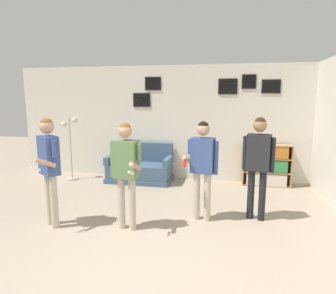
{
  "coord_description": "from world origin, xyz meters",
  "views": [
    {
      "loc": [
        1.14,
        -2.77,
        2.0
      ],
      "look_at": [
        0.13,
        2.12,
        1.14
      ],
      "focal_mm": 32.0,
      "sensor_mm": 36.0,
      "label": 1
    }
  ],
  "objects_px": {
    "bookshelf": "(267,165)",
    "person_player_foreground_center": "(126,165)",
    "floor_lamp": "(70,140)",
    "person_player_foreground_left": "(49,161)",
    "person_watcher_holding_cup": "(202,161)",
    "couch": "(140,168)",
    "drinking_cup": "(266,142)",
    "person_spectator_near_bookshelf": "(258,158)"
  },
  "relations": [
    {
      "from": "floor_lamp",
      "to": "drinking_cup",
      "type": "relative_size",
      "value": 13.28
    },
    {
      "from": "person_spectator_near_bookshelf",
      "to": "drinking_cup",
      "type": "xyz_separation_m",
      "value": [
        0.32,
        1.99,
        -0.03
      ]
    },
    {
      "from": "person_player_foreground_left",
      "to": "person_spectator_near_bookshelf",
      "type": "xyz_separation_m",
      "value": [
        3.1,
        0.91,
        -0.01
      ]
    },
    {
      "from": "bookshelf",
      "to": "person_player_foreground_left",
      "type": "bearing_deg",
      "value": -140.22
    },
    {
      "from": "person_player_foreground_left",
      "to": "person_watcher_holding_cup",
      "type": "relative_size",
      "value": 1.04
    },
    {
      "from": "couch",
      "to": "floor_lamp",
      "type": "distance_m",
      "value": 1.79
    },
    {
      "from": "person_player_foreground_center",
      "to": "person_spectator_near_bookshelf",
      "type": "xyz_separation_m",
      "value": [
        1.94,
        0.77,
        0.04
      ]
    },
    {
      "from": "person_player_foreground_center",
      "to": "bookshelf",
      "type": "bearing_deg",
      "value": 50.08
    },
    {
      "from": "bookshelf",
      "to": "person_player_foreground_center",
      "type": "height_order",
      "value": "person_player_foreground_center"
    },
    {
      "from": "bookshelf",
      "to": "person_watcher_holding_cup",
      "type": "bearing_deg",
      "value": -119.34
    },
    {
      "from": "floor_lamp",
      "to": "person_player_foreground_center",
      "type": "relative_size",
      "value": 0.93
    },
    {
      "from": "couch",
      "to": "person_spectator_near_bookshelf",
      "type": "relative_size",
      "value": 0.9
    },
    {
      "from": "person_watcher_holding_cup",
      "to": "person_player_foreground_left",
      "type": "bearing_deg",
      "value": -162.79
    },
    {
      "from": "person_spectator_near_bookshelf",
      "to": "person_player_foreground_left",
      "type": "bearing_deg",
      "value": -163.75
    },
    {
      "from": "bookshelf",
      "to": "drinking_cup",
      "type": "bearing_deg",
      "value": 179.82
    },
    {
      "from": "floor_lamp",
      "to": "person_player_foreground_left",
      "type": "relative_size",
      "value": 0.9
    },
    {
      "from": "person_spectator_near_bookshelf",
      "to": "person_watcher_holding_cup",
      "type": "bearing_deg",
      "value": -166.26
    },
    {
      "from": "floor_lamp",
      "to": "couch",
      "type": "bearing_deg",
      "value": 8.33
    },
    {
      "from": "floor_lamp",
      "to": "person_spectator_near_bookshelf",
      "type": "distance_m",
      "value": 4.43
    },
    {
      "from": "couch",
      "to": "person_player_foreground_center",
      "type": "relative_size",
      "value": 0.93
    },
    {
      "from": "person_player_foreground_left",
      "to": "drinking_cup",
      "type": "bearing_deg",
      "value": 40.18
    },
    {
      "from": "floor_lamp",
      "to": "person_player_foreground_center",
      "type": "xyz_separation_m",
      "value": [
        2.21,
        -2.32,
        0.03
      ]
    },
    {
      "from": "couch",
      "to": "person_player_foreground_left",
      "type": "xyz_separation_m",
      "value": [
        -0.6,
        -2.7,
        0.74
      ]
    },
    {
      "from": "person_watcher_holding_cup",
      "to": "bookshelf",
      "type": "bearing_deg",
      "value": 60.66
    },
    {
      "from": "drinking_cup",
      "to": "person_player_foreground_left",
      "type": "bearing_deg",
      "value": -139.82
    },
    {
      "from": "couch",
      "to": "person_watcher_holding_cup",
      "type": "xyz_separation_m",
      "value": [
        1.64,
        -2.0,
        0.69
      ]
    },
    {
      "from": "couch",
      "to": "drinking_cup",
      "type": "bearing_deg",
      "value": 4.0
    },
    {
      "from": "floor_lamp",
      "to": "person_watcher_holding_cup",
      "type": "distance_m",
      "value": 3.73
    },
    {
      "from": "couch",
      "to": "person_player_foreground_center",
      "type": "height_order",
      "value": "person_player_foreground_center"
    },
    {
      "from": "couch",
      "to": "person_spectator_near_bookshelf",
      "type": "height_order",
      "value": "person_spectator_near_bookshelf"
    },
    {
      "from": "person_player_foreground_left",
      "to": "person_player_foreground_center",
      "type": "height_order",
      "value": "person_player_foreground_left"
    },
    {
      "from": "bookshelf",
      "to": "person_player_foreground_center",
      "type": "distance_m",
      "value": 3.64
    },
    {
      "from": "person_player_foreground_center",
      "to": "floor_lamp",
      "type": "bearing_deg",
      "value": 133.63
    },
    {
      "from": "person_player_foreground_left",
      "to": "drinking_cup",
      "type": "xyz_separation_m",
      "value": [
        3.43,
        2.89,
        -0.04
      ]
    },
    {
      "from": "couch",
      "to": "bookshelf",
      "type": "xyz_separation_m",
      "value": [
        2.88,
        0.2,
        0.17
      ]
    },
    {
      "from": "drinking_cup",
      "to": "bookshelf",
      "type": "bearing_deg",
      "value": -0.18
    },
    {
      "from": "person_watcher_holding_cup",
      "to": "couch",
      "type": "bearing_deg",
      "value": 129.37
    },
    {
      "from": "person_player_foreground_center",
      "to": "couch",
      "type": "bearing_deg",
      "value": 102.54
    },
    {
      "from": "floor_lamp",
      "to": "person_player_foreground_left",
      "type": "distance_m",
      "value": 2.67
    },
    {
      "from": "person_player_foreground_center",
      "to": "person_watcher_holding_cup",
      "type": "bearing_deg",
      "value": 27.57
    },
    {
      "from": "couch",
      "to": "person_watcher_holding_cup",
      "type": "height_order",
      "value": "person_watcher_holding_cup"
    },
    {
      "from": "floor_lamp",
      "to": "drinking_cup",
      "type": "height_order",
      "value": "floor_lamp"
    }
  ]
}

